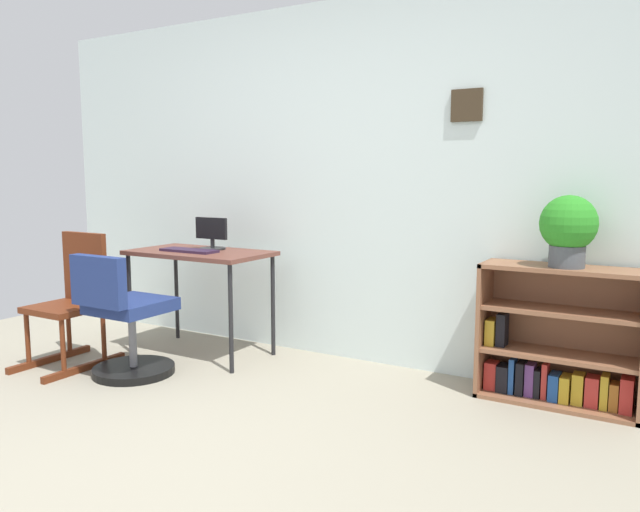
{
  "coord_description": "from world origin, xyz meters",
  "views": [
    {
      "loc": [
        2.07,
        -1.66,
        1.28
      ],
      "look_at": [
        0.25,
        1.43,
        0.81
      ],
      "focal_mm": 34.76,
      "sensor_mm": 36.0,
      "label": 1
    }
  ],
  "objects_px": {
    "monitor": "(212,235)",
    "bookshelf_low": "(558,344)",
    "desk": "(200,260)",
    "potted_plant_on_shelf": "(568,228)",
    "office_chair": "(125,324)",
    "keyboard": "(189,250)",
    "rocking_chair": "(74,299)"
  },
  "relations": [
    {
      "from": "monitor",
      "to": "bookshelf_low",
      "type": "height_order",
      "value": "monitor"
    },
    {
      "from": "desk",
      "to": "potted_plant_on_shelf",
      "type": "height_order",
      "value": "potted_plant_on_shelf"
    },
    {
      "from": "office_chair",
      "to": "monitor",
      "type": "bearing_deg",
      "value": 82.46
    },
    {
      "from": "office_chair",
      "to": "bookshelf_low",
      "type": "height_order",
      "value": "office_chair"
    },
    {
      "from": "office_chair",
      "to": "keyboard",
      "type": "bearing_deg",
      "value": 85.0
    },
    {
      "from": "rocking_chair",
      "to": "potted_plant_on_shelf",
      "type": "bearing_deg",
      "value": 16.07
    },
    {
      "from": "desk",
      "to": "keyboard",
      "type": "height_order",
      "value": "keyboard"
    },
    {
      "from": "desk",
      "to": "potted_plant_on_shelf",
      "type": "xyz_separation_m",
      "value": [
        2.4,
        0.25,
        0.32
      ]
    },
    {
      "from": "potted_plant_on_shelf",
      "to": "monitor",
      "type": "bearing_deg",
      "value": -176.69
    },
    {
      "from": "desk",
      "to": "monitor",
      "type": "relative_size",
      "value": 3.67
    },
    {
      "from": "rocking_chair",
      "to": "desk",
      "type": "bearing_deg",
      "value": 46.39
    },
    {
      "from": "keyboard",
      "to": "potted_plant_on_shelf",
      "type": "distance_m",
      "value": 2.47
    },
    {
      "from": "rocking_chair",
      "to": "potted_plant_on_shelf",
      "type": "distance_m",
      "value": 3.16
    },
    {
      "from": "office_chair",
      "to": "rocking_chair",
      "type": "distance_m",
      "value": 0.52
    },
    {
      "from": "potted_plant_on_shelf",
      "to": "desk",
      "type": "bearing_deg",
      "value": -174.12
    },
    {
      "from": "desk",
      "to": "bookshelf_low",
      "type": "xyz_separation_m",
      "value": [
        2.37,
        0.3,
        -0.35
      ]
    },
    {
      "from": "monitor",
      "to": "potted_plant_on_shelf",
      "type": "xyz_separation_m",
      "value": [
        2.38,
        0.14,
        0.14
      ]
    },
    {
      "from": "bookshelf_low",
      "to": "potted_plant_on_shelf",
      "type": "xyz_separation_m",
      "value": [
        0.03,
        -0.05,
        0.66
      ]
    },
    {
      "from": "keyboard",
      "to": "potted_plant_on_shelf",
      "type": "relative_size",
      "value": 1.09
    },
    {
      "from": "potted_plant_on_shelf",
      "to": "office_chair",
      "type": "bearing_deg",
      "value": -160.49
    },
    {
      "from": "monitor",
      "to": "potted_plant_on_shelf",
      "type": "bearing_deg",
      "value": 3.31
    },
    {
      "from": "monitor",
      "to": "desk",
      "type": "bearing_deg",
      "value": -100.61
    },
    {
      "from": "desk",
      "to": "keyboard",
      "type": "distance_m",
      "value": 0.11
    },
    {
      "from": "rocking_chair",
      "to": "bookshelf_low",
      "type": "height_order",
      "value": "rocking_chair"
    },
    {
      "from": "monitor",
      "to": "keyboard",
      "type": "relative_size",
      "value": 0.63
    },
    {
      "from": "desk",
      "to": "keyboard",
      "type": "relative_size",
      "value": 2.33
    },
    {
      "from": "monitor",
      "to": "bookshelf_low",
      "type": "relative_size",
      "value": 0.31
    },
    {
      "from": "desk",
      "to": "bookshelf_low",
      "type": "distance_m",
      "value": 2.42
    },
    {
      "from": "keyboard",
      "to": "office_chair",
      "type": "relative_size",
      "value": 0.54
    },
    {
      "from": "desk",
      "to": "potted_plant_on_shelf",
      "type": "distance_m",
      "value": 2.44
    },
    {
      "from": "bookshelf_low",
      "to": "monitor",
      "type": "bearing_deg",
      "value": -175.39
    },
    {
      "from": "monitor",
      "to": "keyboard",
      "type": "bearing_deg",
      "value": -104.9
    }
  ]
}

